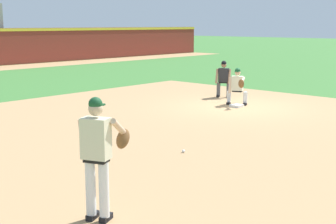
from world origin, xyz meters
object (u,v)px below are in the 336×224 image
first_base_bag (237,106)px  pitcher (99,151)px  baseball (183,151)px  umpire (224,78)px  first_baseman (238,85)px

first_base_bag → pitcher: bearing=-156.9°
first_base_bag → baseball: first_base_bag is taller
baseball → umpire: 8.45m
pitcher → first_baseman: size_ratio=1.39×
pitcher → umpire: pitcher is taller
baseball → pitcher: bearing=-157.6°
baseball → first_baseman: 6.77m
umpire → baseball: bearing=-150.1°
pitcher → umpire: bearing=27.5°
first_base_bag → baseball: size_ratio=5.14×
first_base_bag → baseball: 6.32m
pitcher → umpire: (10.94, 5.69, -0.27)m
first_base_bag → pitcher: (-9.44, -4.02, 1.01)m
first_base_bag → pitcher: size_ratio=0.20×
pitcher → first_baseman: 10.68m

